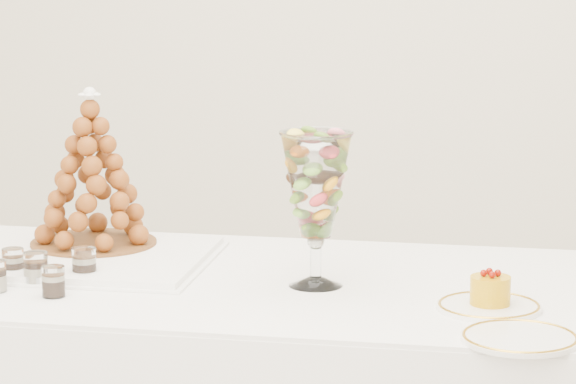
# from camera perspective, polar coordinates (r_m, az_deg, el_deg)

# --- Properties ---
(lace_tray) EXTENTS (0.64, 0.50, 0.02)m
(lace_tray) POSITION_cam_1_polar(r_m,az_deg,el_deg) (3.15, -9.03, -2.72)
(lace_tray) COLOR white
(lace_tray) RESTS_ON buffet_table
(macaron_vase) EXTENTS (0.15, 0.15, 0.33)m
(macaron_vase) POSITION_cam_1_polar(r_m,az_deg,el_deg) (2.86, 1.18, 0.21)
(macaron_vase) COLOR white
(macaron_vase) RESTS_ON buffet_table
(cake_plate) EXTENTS (0.21, 0.21, 0.01)m
(cake_plate) POSITION_cam_1_polar(r_m,az_deg,el_deg) (2.76, 8.40, -4.78)
(cake_plate) COLOR white
(cake_plate) RESTS_ON buffet_table
(spare_plate) EXTENTS (0.22, 0.22, 0.01)m
(spare_plate) POSITION_cam_1_polar(r_m,az_deg,el_deg) (2.56, 9.67, -6.06)
(spare_plate) COLOR white
(spare_plate) RESTS_ON buffet_table
(verrine_a) EXTENTS (0.06, 0.06, 0.06)m
(verrine_a) POSITION_cam_1_polar(r_m,az_deg,el_deg) (3.03, -11.43, -2.93)
(verrine_a) COLOR white
(verrine_a) RESTS_ON buffet_table
(verrine_b) EXTENTS (0.06, 0.06, 0.07)m
(verrine_b) POSITION_cam_1_polar(r_m,az_deg,el_deg) (2.96, -10.51, -3.16)
(verrine_b) COLOR white
(verrine_b) RESTS_ON buffet_table
(verrine_c) EXTENTS (0.07, 0.07, 0.07)m
(verrine_c) POSITION_cam_1_polar(r_m,az_deg,el_deg) (2.98, -8.52, -3.00)
(verrine_c) COLOR white
(verrine_c) RESTS_ON buffet_table
(verrine_e) EXTENTS (0.05, 0.05, 0.06)m
(verrine_e) POSITION_cam_1_polar(r_m,az_deg,el_deg) (2.86, -9.79, -3.71)
(verrine_e) COLOR white
(verrine_e) RESTS_ON buffet_table
(croquembouche) EXTENTS (0.30, 0.30, 0.37)m
(croquembouche) POSITION_cam_1_polar(r_m,az_deg,el_deg) (3.20, -8.22, 0.97)
(croquembouche) COLOR brown
(croquembouche) RESTS_ON lace_tray
(mousse_cake) EXTENTS (0.08, 0.08, 0.07)m
(mousse_cake) POSITION_cam_1_polar(r_m,az_deg,el_deg) (2.76, 8.46, -4.07)
(mousse_cake) COLOR #CF9509
(mousse_cake) RESTS_ON cake_plate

